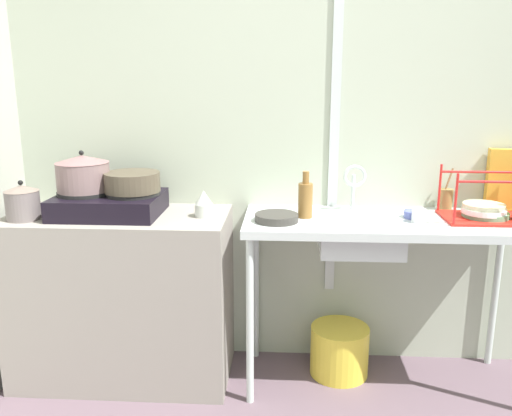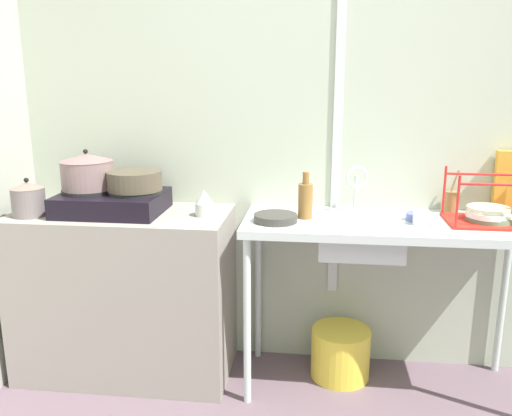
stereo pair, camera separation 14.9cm
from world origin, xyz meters
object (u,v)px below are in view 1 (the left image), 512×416
pot_on_left_burner (83,173)px  percolator (204,204)px  sink_basin (359,235)px  cup_by_rack (419,216)px  faucet (354,180)px  small_bowl_on_drainboard (414,214)px  bucket_on_floor (339,350)px  frying_pan (277,218)px  cereal_box (506,180)px  stove (109,203)px  pot_on_right_burner (132,182)px  pot_beside_stove (23,202)px  utensil_jar (446,199)px  dish_rack (485,212)px  bottle_by_sink (305,199)px

pot_on_left_burner → percolator: bearing=-1.1°
sink_basin → cup_by_rack: bearing=-8.3°
faucet → sink_basin: bearing=-85.0°
small_bowl_on_drainboard → bucket_on_floor: small_bowl_on_drainboard is taller
sink_basin → cup_by_rack: size_ratio=5.85×
faucet → frying_pan: 0.48m
small_bowl_on_drainboard → frying_pan: bearing=-171.2°
pot_on_left_burner → frying_pan: bearing=-4.6°
sink_basin → cereal_box: cereal_box is taller
stove → pot_on_right_burner: pot_on_right_burner is taller
pot_on_right_burner → bucket_on_floor: size_ratio=0.88×
bucket_on_floor → cup_by_rack: bearing=-19.8°
faucet → cup_by_rack: size_ratio=3.59×
pot_beside_stove → percolator: (0.86, 0.10, -0.02)m
utensil_jar → bucket_on_floor: bearing=-164.9°
faucet → cereal_box: bearing=4.2°
pot_on_left_burner → dish_rack: 1.97m
percolator → cup_by_rack: size_ratio=1.96×
stove → frying_pan: stove is taller
pot_on_right_burner → utensil_jar: utensil_jar is taller
sink_basin → dish_rack: dish_rack is taller
bottle_by_sink → pot_on_right_burner: bearing=-179.8°
pot_on_right_burner → pot_beside_stove: size_ratio=1.41×
frying_pan → cereal_box: cereal_box is taller
percolator → bucket_on_floor: percolator is taller
pot_on_right_burner → frying_pan: (0.71, -0.08, -0.15)m
bottle_by_sink → bucket_on_floor: (0.20, 0.06, -0.84)m
dish_rack → small_bowl_on_drainboard: size_ratio=3.87×
sink_basin → faucet: size_ratio=1.63×
stove → faucet: size_ratio=2.13×
sink_basin → small_bowl_on_drainboard: bearing=9.1°
small_bowl_on_drainboard → cereal_box: (0.49, 0.19, 0.14)m
cereal_box → pot_beside_stove: bearing=-165.3°
utensil_jar → faucet: bearing=-173.7°
pot_on_right_burner → sink_basin: (1.12, -0.02, -0.25)m
utensil_jar → cereal_box: bearing=0.7°
pot_beside_stove → percolator: 0.87m
small_bowl_on_drainboard → cup_by_rack: bearing=-89.2°
frying_pan → utensil_jar: 0.92m
cup_by_rack → pot_on_right_burner: bearing=177.7°
percolator → pot_beside_stove: bearing=-173.2°
pot_beside_stove → percolator: bearing=6.8°
pot_beside_stove → frying_pan: (1.22, 0.04, -0.07)m
pot_beside_stove → faucet: size_ratio=0.80×
pot_on_left_burner → dish_rack: bearing=0.5°
dish_rack → cup_by_rack: 0.34m
faucet → bucket_on_floor: bearing=-118.7°
bucket_on_floor → pot_on_left_burner: bearing=-177.2°
dish_rack → cereal_box: cereal_box is taller
dish_rack → stove: bearing=-179.4°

